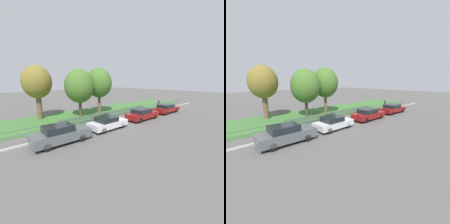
{
  "view_description": "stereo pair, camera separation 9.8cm",
  "coord_description": "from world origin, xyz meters",
  "views": [
    {
      "loc": [
        -12.59,
        -11.97,
        4.78
      ],
      "look_at": [
        -0.87,
        0.74,
        1.1
      ],
      "focal_mm": 24.0,
      "sensor_mm": 36.0,
      "label": 1
    },
    {
      "loc": [
        -12.51,
        -12.04,
        4.78
      ],
      "look_at": [
        -0.87,
        0.74,
        1.1
      ],
      "focal_mm": 24.0,
      "sensor_mm": 36.0,
      "label": 2
    }
  ],
  "objects": [
    {
      "name": "ground_plane",
      "position": [
        0.0,
        0.0,
        0.0
      ],
      "size": [
        120.0,
        120.0,
        0.0
      ],
      "primitive_type": "plane",
      "color": "#565451"
    },
    {
      "name": "kerb_stone",
      "position": [
        0.0,
        0.1,
        0.06
      ],
      "size": [
        41.08,
        0.2,
        0.12
      ],
      "primitive_type": "cube",
      "color": "#B2ADA3",
      "rests_on": "ground"
    },
    {
      "name": "grass_strip",
      "position": [
        0.0,
        5.89,
        0.01
      ],
      "size": [
        41.08,
        7.56,
        0.01
      ],
      "primitive_type": "cube",
      "color": "#3D7033",
      "rests_on": "ground"
    },
    {
      "name": "park_fence",
      "position": [
        -0.0,
        2.12,
        0.45
      ],
      "size": [
        41.08,
        0.05,
        0.9
      ],
      "color": "#4C4C51",
      "rests_on": "ground"
    },
    {
      "name": "parked_car_silver_hatchback",
      "position": [
        -8.11,
        -1.3,
        0.74
      ],
      "size": [
        4.41,
        1.89,
        1.47
      ],
      "rotation": [
        0.0,
        0.0,
        -0.03
      ],
      "color": "#51565B",
      "rests_on": "ground"
    },
    {
      "name": "parked_car_black_saloon",
      "position": [
        -3.22,
        -1.16,
        0.65
      ],
      "size": [
        3.99,
        1.83,
        1.28
      ],
      "rotation": [
        0.0,
        0.0,
        0.01
      ],
      "color": "silver",
      "rests_on": "ground"
    },
    {
      "name": "parked_car_navy_estate",
      "position": [
        2.34,
        -1.29,
        0.7
      ],
      "size": [
        4.59,
        1.85,
        1.38
      ],
      "rotation": [
        0.0,
        0.0,
        -0.02
      ],
      "color": "maroon",
      "rests_on": "ground"
    },
    {
      "name": "parked_car_red_compact",
      "position": [
        8.17,
        -1.34,
        0.68
      ],
      "size": [
        4.55,
        2.02,
        1.31
      ],
      "rotation": [
        0.0,
        0.0,
        -0.03
      ],
      "color": "maroon",
      "rests_on": "ground"
    },
    {
      "name": "covered_motorcycle",
      "position": [
        -1.79,
        1.0,
        0.63
      ],
      "size": [
        1.86,
        0.86,
        1.02
      ],
      "rotation": [
        0.0,
        0.0,
        -0.03
      ],
      "color": "black",
      "rests_on": "ground"
    },
    {
      "name": "tree_nearest_kerb",
      "position": [
        -6.79,
        7.7,
        4.5
      ],
      "size": [
        3.45,
        3.45,
        6.56
      ],
      "color": "brown",
      "rests_on": "ground"
    },
    {
      "name": "tree_behind_motorcycle",
      "position": [
        -2.41,
        5.3,
        4.02
      ],
      "size": [
        3.81,
        3.81,
        6.23
      ],
      "color": "#473828",
      "rests_on": "ground"
    },
    {
      "name": "tree_mid_park",
      "position": [
        0.82,
        5.33,
        4.39
      ],
      "size": [
        3.69,
        3.69,
        6.54
      ],
      "color": "brown",
      "rests_on": "ground"
    },
    {
      "name": "pedestrian_near_fence",
      "position": [
        10.73,
        1.39,
        0.89
      ],
      "size": [
        0.44,
        0.44,
        1.58
      ],
      "rotation": [
        0.0,
        0.0,
        4.2
      ],
      "color": "#2D3351",
      "rests_on": "ground"
    }
  ]
}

